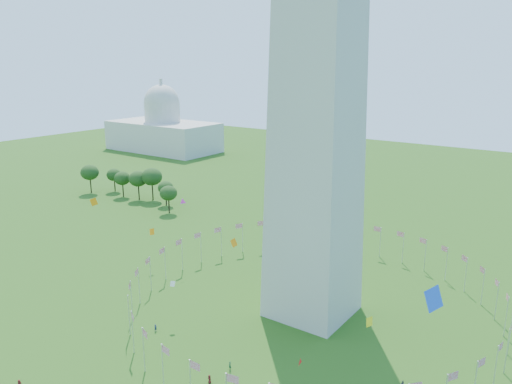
% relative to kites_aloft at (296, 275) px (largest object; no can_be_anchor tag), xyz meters
% --- Properties ---
extents(flag_ring, '(80.24, 80.24, 9.00)m').
position_rel_kites_aloft_xyz_m(flag_ring, '(-9.46, 23.23, -15.50)').
color(flag_ring, silver).
rests_on(flag_ring, ground).
extents(capitol_building, '(70.00, 35.00, 46.00)m').
position_rel_kites_aloft_xyz_m(capitol_building, '(-189.46, 153.23, 3.00)').
color(capitol_building, beige).
rests_on(capitol_building, ground).
extents(kites_aloft, '(100.04, 71.12, 37.17)m').
position_rel_kites_aloft_xyz_m(kites_aloft, '(0.00, 0.00, 0.00)').
color(kites_aloft, '#CC2699').
rests_on(kites_aloft, ground).
extents(tree_line_west, '(55.49, 16.22, 13.05)m').
position_rel_kites_aloft_xyz_m(tree_line_west, '(-115.85, 64.31, -14.32)').
color(tree_line_west, '#29521B').
rests_on(tree_line_west, ground).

